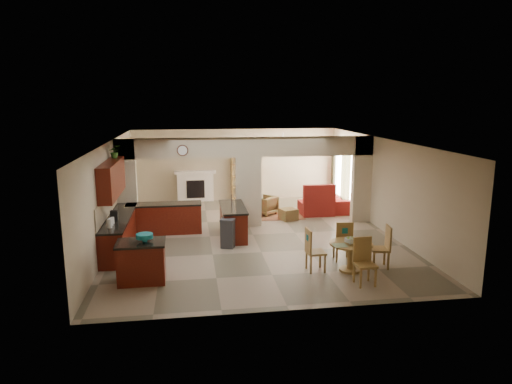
{
  "coord_description": "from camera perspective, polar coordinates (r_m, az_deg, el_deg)",
  "views": [
    {
      "loc": [
        -1.8,
        -12.9,
        3.97
      ],
      "look_at": [
        0.14,
        0.3,
        1.23
      ],
      "focal_mm": 32.0,
      "sensor_mm": 36.0,
      "label": 1
    }
  ],
  "objects": [
    {
      "name": "dining_table",
      "position": [
        10.93,
        11.77,
        -7.34
      ],
      "size": [
        1.0,
        1.0,
        0.68
      ],
      "color": "olive",
      "rests_on": "floor"
    },
    {
      "name": "wall_clock",
      "position": [
        13.83,
        -9.17,
        5.15
      ],
      "size": [
        0.34,
        0.03,
        0.34
      ],
      "primitive_type": "cylinder",
      "rotation": [
        1.57,
        0.0,
        0.0
      ],
      "color": "#522A1B",
      "rests_on": "partition_header"
    },
    {
      "name": "teal_bowl",
      "position": [
        10.26,
        -13.75,
        -5.56
      ],
      "size": [
        0.37,
        0.37,
        0.17
      ],
      "primitive_type": "cylinder",
      "color": "#12737E",
      "rests_on": "kitchen_island"
    },
    {
      "name": "ottoman",
      "position": [
        15.25,
        4.05,
        -2.79
      ],
      "size": [
        0.64,
        0.64,
        0.37
      ],
      "primitive_type": "cube",
      "rotation": [
        0.0,
        0.0,
        0.31
      ],
      "color": "maroon",
      "rests_on": "floor"
    },
    {
      "name": "partition_left_pier",
      "position": [
        14.26,
        -15.87,
        0.78
      ],
      "size": [
        0.6,
        0.25,
        2.8
      ],
      "primitive_type": "cube",
      "color": "#C3B18E",
      "rests_on": "floor"
    },
    {
      "name": "shelving_unit",
      "position": [
        18.11,
        -1.42,
        1.84
      ],
      "size": [
        1.0,
        0.32,
        1.8
      ],
      "primitive_type": "cube",
      "color": "olive",
      "rests_on": "floor"
    },
    {
      "name": "ceiling",
      "position": [
        13.07,
        -0.41,
        6.47
      ],
      "size": [
        10.0,
        10.0,
        0.0
      ],
      "primitive_type": "plane",
      "rotation": [
        3.14,
        0.0,
        0.0
      ],
      "color": "white",
      "rests_on": "wall_back"
    },
    {
      "name": "trash_can",
      "position": [
        12.4,
        -3.55,
        -5.3
      ],
      "size": [
        0.42,
        0.39,
        0.74
      ],
      "primitive_type": "cube",
      "rotation": [
        0.0,
        0.0,
        -0.33
      ],
      "color": "#313134",
      "rests_on": "floor"
    },
    {
      "name": "partition_header",
      "position": [
        14.09,
        -0.98,
        5.62
      ],
      "size": [
        8.0,
        0.25,
        0.6
      ],
      "primitive_type": "cube",
      "color": "#C3B18E",
      "rests_on": "partition_center_pier"
    },
    {
      "name": "sofa",
      "position": [
        17.04,
        9.25,
        -0.77
      ],
      "size": [
        2.5,
        1.07,
        0.72
      ],
      "primitive_type": "imported",
      "rotation": [
        0.0,
        0.0,
        1.53
      ],
      "color": "maroon",
      "rests_on": "floor"
    },
    {
      "name": "partition_center_pier",
      "position": [
        14.3,
        -0.96,
        0.03
      ],
      "size": [
        0.8,
        0.25,
        2.2
      ],
      "primitive_type": "cube",
      "color": "#C3B18E",
      "rests_on": "floor"
    },
    {
      "name": "wall_back",
      "position": [
        18.17,
        -2.59,
        3.47
      ],
      "size": [
        8.0,
        0.0,
        8.0
      ],
      "primitive_type": "plane",
      "rotation": [
        1.57,
        0.0,
        0.0
      ],
      "color": "#C3B18E",
      "rests_on": "floor"
    },
    {
      "name": "chair_west",
      "position": [
        10.75,
        7.07,
        -7.01
      ],
      "size": [
        0.44,
        0.44,
        1.02
      ],
      "rotation": [
        0.0,
        0.0,
        1.63
      ],
      "color": "olive",
      "rests_on": "floor"
    },
    {
      "name": "upper_cabinets",
      "position": [
        12.43,
        -17.59,
        1.57
      ],
      "size": [
        0.35,
        2.4,
        0.9
      ],
      "primitive_type": "cube",
      "color": "#440B07",
      "rests_on": "wall_left"
    },
    {
      "name": "wall_front",
      "position": [
        8.5,
        4.3,
        -6.03
      ],
      "size": [
        8.0,
        0.0,
        8.0
      ],
      "primitive_type": "plane",
      "rotation": [
        -1.57,
        0.0,
        0.0
      ],
      "color": "#C3B18E",
      "rests_on": "floor"
    },
    {
      "name": "chair_east",
      "position": [
        11.32,
        15.65,
        -6.41
      ],
      "size": [
        0.48,
        0.48,
        1.02
      ],
      "rotation": [
        0.0,
        0.0,
        4.57
      ],
      "color": "olive",
      "rests_on": "floor"
    },
    {
      "name": "glazed_door",
      "position": [
        17.3,
        11.26,
        1.67
      ],
      "size": [
        0.02,
        0.7,
        2.1
      ],
      "primitive_type": "cube",
      "color": "white",
      "rests_on": "wall_right"
    },
    {
      "name": "drape_b_left",
      "position": [
        17.5,
        10.88,
        2.29
      ],
      "size": [
        0.1,
        0.28,
        2.3
      ],
      "primitive_type": "cube",
      "color": "#3E2318",
      "rests_on": "wall_right"
    },
    {
      "name": "peninsula",
      "position": [
        13.31,
        -2.89,
        -3.71
      ],
      "size": [
        0.7,
        1.85,
        0.91
      ],
      "color": "#440B07",
      "rests_on": "floor"
    },
    {
      "name": "armchair",
      "position": [
        15.88,
        1.13,
        -1.66
      ],
      "size": [
        0.99,
        0.99,
        0.65
      ],
      "primitive_type": "imported",
      "rotation": [
        0.0,
        0.0,
        3.87
      ],
      "color": "maroon",
      "rests_on": "floor"
    },
    {
      "name": "drape_a_left",
      "position": [
        15.93,
        12.87,
        1.3
      ],
      "size": [
        0.1,
        0.28,
        2.3
      ],
      "primitive_type": "cube",
      "color": "#3E2318",
      "rests_on": "wall_right"
    },
    {
      "name": "drape_b_right",
      "position": [
        18.62,
        9.68,
        2.89
      ],
      "size": [
        0.1,
        0.28,
        2.3
      ],
      "primitive_type": "cube",
      "color": "#3E2318",
      "rests_on": "wall_right"
    },
    {
      "name": "rug",
      "position": [
        15.8,
        2.86,
        -2.94
      ],
      "size": [
        1.6,
        1.3,
        0.01
      ],
      "primitive_type": "cube",
      "color": "brown",
      "rests_on": "floor"
    },
    {
      "name": "plant",
      "position": [
        13.07,
        -17.26,
        4.84
      ],
      "size": [
        0.4,
        0.38,
        0.35
      ],
      "primitive_type": "imported",
      "rotation": [
        0.0,
        0.0,
        0.38
      ],
      "color": "#1D4512",
      "rests_on": "upper_cabinets"
    },
    {
      "name": "drape_a_right",
      "position": [
        17.03,
        11.43,
        2.02
      ],
      "size": [
        0.1,
        0.28,
        2.3
      ],
      "primitive_type": "cube",
      "color": "#3E2318",
      "rests_on": "wall_right"
    },
    {
      "name": "kitchen_island",
      "position": [
        10.42,
        -14.11,
        -8.44
      ],
      "size": [
        1.07,
        0.77,
        0.91
      ],
      "rotation": [
        0.0,
        0.0,
        0.01
      ],
      "color": "#440B07",
      "rests_on": "floor"
    },
    {
      "name": "kitchen_counter",
      "position": [
        13.21,
        -14.43,
        -4.16
      ],
      "size": [
        2.52,
        3.29,
        1.48
      ],
      "color": "#440B07",
      "rests_on": "floor"
    },
    {
      "name": "ceiling_fan",
      "position": [
        16.3,
        3.38,
        6.63
      ],
      "size": [
        1.0,
        1.0,
        0.1
      ],
      "primitive_type": "cylinder",
      "color": "white",
      "rests_on": "ceiling"
    },
    {
      "name": "wall_left",
      "position": [
        13.33,
        -17.69,
        -0.06
      ],
      "size": [
        0.0,
        10.0,
        10.0
      ],
      "primitive_type": "plane",
      "rotation": [
        1.57,
        0.0,
        1.57
      ],
      "color": "#C3B18E",
      "rests_on": "floor"
    },
    {
      "name": "chaise",
      "position": [
        16.06,
        7.5,
        -1.98
      ],
      "size": [
        1.12,
        0.92,
        0.44
      ],
      "primitive_type": "cube",
      "rotation": [
        0.0,
        0.0,
        0.01
      ],
      "color": "maroon",
      "rests_on": "floor"
    },
    {
      "name": "chair_south",
      "position": [
        10.26,
        13.32,
        -8.16
      ],
      "size": [
        0.44,
        0.45,
        1.02
      ],
      "rotation": [
        0.0,
        0.0,
        0.06
      ],
      "color": "olive",
      "rests_on": "floor"
    },
    {
      "name": "wall_right",
      "position": [
        14.37,
        15.6,
        0.88
      ],
      "size": [
        0.0,
        10.0,
        10.0
      ],
      "primitive_type": "plane",
      "rotation": [
        1.57,
        0.0,
        -1.57
      ],
      "color": "#C3B18E",
      "rests_on": "floor"
    },
    {
      "name": "floor",
      "position": [
        13.61,
        -0.39,
        -5.35
      ],
      "size": [
        10.0,
        10.0,
        0.0
      ],
      "primitive_type": "plane",
      "color": "gray",
      "rests_on": "ground"
    },
    {
      "name": "window_a",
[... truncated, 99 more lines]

